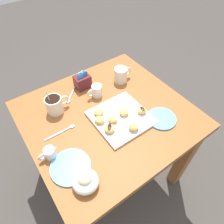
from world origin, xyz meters
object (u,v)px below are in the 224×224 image
sugar_caddy (83,81)px  beignet_5 (134,127)px  beignet_3 (99,112)px  coffee_mug_cream_right (121,74)px  beignet_6 (142,111)px  dining_table (108,129)px  beignet_0 (124,112)px  beignet_2 (113,119)px  beignet_4 (100,120)px  beignet_1 (110,129)px  saucer_sky_right (71,167)px  ice_cream_bowl (85,181)px  coffee_mug_cream_left (55,104)px  cream_pitcher_white (97,90)px  chocolate_sauce_pitcher (50,153)px  pastry_plate_square (121,118)px  saucer_sky_left (162,118)px

sugar_caddy → beignet_5: 0.44m
beignet_3 → coffee_mug_cream_right: bearing=31.2°
beignet_6 → dining_table: bearing=140.8°
sugar_caddy → beignet_0: sugar_caddy is taller
coffee_mug_cream_right → beignet_0: size_ratio=2.33×
beignet_2 → sugar_caddy: bearing=86.8°
beignet_3 → beignet_4: (-0.03, -0.05, 0.00)m
beignet_1 → beignet_2: bearing=39.5°
beignet_2 → beignet_4: (-0.06, 0.03, 0.00)m
beignet_6 → saucer_sky_right: bearing=-173.6°
dining_table → saucer_sky_right: saucer_sky_right is taller
beignet_1 → ice_cream_bowl: bearing=-145.2°
coffee_mug_cream_right → beignet_5: size_ratio=2.42×
beignet_6 → beignet_5: bearing=-150.7°
sugar_caddy → coffee_mug_cream_left: bearing=-158.3°
cream_pitcher_white → beignet_3: cream_pitcher_white is taller
saucer_sky_right → beignet_2: (0.29, 0.09, 0.03)m
chocolate_sauce_pitcher → beignet_2: size_ratio=1.78×
dining_table → ice_cream_bowl: size_ratio=7.83×
coffee_mug_cream_left → beignet_6: 0.46m
pastry_plate_square → beignet_6: beignet_6 is taller
beignet_0 → beignet_6: 0.10m
cream_pitcher_white → saucer_sky_left: bearing=-62.6°
beignet_0 → beignet_5: (-0.02, -0.11, 0.00)m
beignet_3 → beignet_5: bearing=-65.3°
sugar_caddy → beignet_5: sugar_caddy is taller
beignet_4 → beignet_5: size_ratio=1.07×
coffee_mug_cream_right → beignet_1: coffee_mug_cream_right is taller
beignet_6 → coffee_mug_cream_right: bearing=74.4°
chocolate_sauce_pitcher → beignet_2: bearing=-1.0°
beignet_2 → saucer_sky_left: bearing=-29.3°
cream_pitcher_white → chocolate_sauce_pitcher: bearing=-150.7°
beignet_1 → beignet_4: 0.07m
ice_cream_bowl → coffee_mug_cream_left: bearing=80.4°
dining_table → chocolate_sauce_pitcher: size_ratio=9.34×
dining_table → coffee_mug_cream_right: (0.22, 0.18, 0.19)m
beignet_3 → beignet_4: bearing=-116.7°
chocolate_sauce_pitcher → beignet_3: chocolate_sauce_pitcher is taller
beignet_4 → beignet_2: bearing=-31.1°
ice_cream_bowl → beignet_0: (0.35, 0.20, -0.00)m
saucer_sky_right → beignet_0: 0.38m
coffee_mug_cream_left → coffee_mug_cream_right: coffee_mug_cream_left is taller
dining_table → beignet_3: size_ratio=16.02×
saucer_sky_left → pastry_plate_square: bearing=143.8°
ice_cream_bowl → cream_pitcher_white: bearing=52.7°
pastry_plate_square → coffee_mug_cream_right: (0.19, 0.25, 0.04)m
pastry_plate_square → saucer_sky_left: pastry_plate_square is taller
chocolate_sauce_pitcher → beignet_1: size_ratio=1.67×
saucer_sky_right → beignet_1: (0.25, 0.05, 0.03)m
saucer_sky_right → beignet_6: bearing=6.4°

